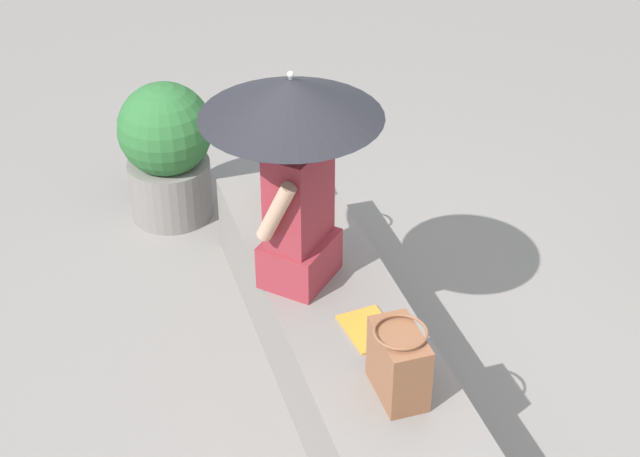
% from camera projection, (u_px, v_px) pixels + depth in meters
% --- Properties ---
extents(ground_plane, '(14.00, 14.00, 0.00)m').
position_uv_depth(ground_plane, '(340.00, 377.00, 4.72)').
color(ground_plane, gray).
extents(stone_bench, '(2.52, 0.60, 0.44)m').
position_uv_depth(stone_bench, '(340.00, 342.00, 4.60)').
color(stone_bench, gray).
rests_on(stone_bench, ground).
extents(person_seated, '(0.47, 0.48, 0.90)m').
position_uv_depth(person_seated, '(299.00, 208.00, 4.43)').
color(person_seated, '#992D38').
rests_on(person_seated, stone_bench).
extents(parasol, '(0.79, 0.79, 1.10)m').
position_uv_depth(parasol, '(291.00, 98.00, 4.05)').
color(parasol, '#B7B7BC').
rests_on(parasol, stone_bench).
extents(handbag_black, '(0.30, 0.22, 0.32)m').
position_uv_depth(handbag_black, '(399.00, 363.00, 3.92)').
color(handbag_black, brown).
rests_on(handbag_black, stone_bench).
extents(tote_bag_canvas, '(0.23, 0.17, 0.29)m').
position_uv_depth(tote_bag_canvas, '(285.00, 180.00, 5.12)').
color(tote_bag_canvas, brown).
rests_on(tote_bag_canvas, stone_bench).
extents(magazine, '(0.30, 0.23, 0.01)m').
position_uv_depth(magazine, '(369.00, 329.00, 4.32)').
color(magazine, gold).
rests_on(magazine, stone_bench).
extents(planter_far, '(0.55, 0.55, 0.85)m').
position_uv_depth(planter_far, '(167.00, 150.00, 5.67)').
color(planter_far, gray).
rests_on(planter_far, ground).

